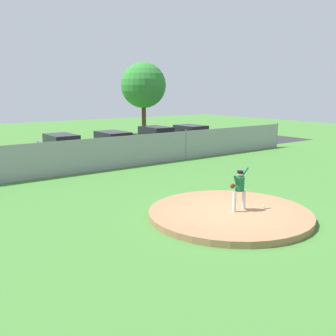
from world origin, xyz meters
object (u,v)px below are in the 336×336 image
(pitcher_youth, at_px, (239,186))
(parked_car_charcoal, at_px, (156,139))
(parked_car_burgundy, at_px, (191,136))
(parked_car_slate, at_px, (62,147))
(baseball, at_px, (263,206))
(traffic_cone_orange, at_px, (130,146))
(parked_car_red, at_px, (113,144))

(pitcher_youth, bearing_deg, parked_car_charcoal, 65.49)
(parked_car_burgundy, relative_size, parked_car_charcoal, 1.00)
(pitcher_youth, height_order, parked_car_charcoal, pitcher_youth)
(parked_car_slate, bearing_deg, pitcher_youth, -87.57)
(parked_car_slate, bearing_deg, parked_car_burgundy, 0.38)
(baseball, height_order, parked_car_charcoal, parked_car_charcoal)
(baseball, distance_m, parked_car_burgundy, 17.66)
(pitcher_youth, xyz_separation_m, parked_car_burgundy, (10.20, 14.85, -0.31))
(parked_car_burgundy, distance_m, traffic_cone_orange, 5.23)
(traffic_cone_orange, bearing_deg, parked_car_charcoal, -34.62)
(parked_car_red, xyz_separation_m, traffic_cone_orange, (2.25, 1.49, -0.52))
(traffic_cone_orange, bearing_deg, pitcher_youth, -107.84)
(parked_car_slate, bearing_deg, parked_car_red, -7.24)
(parked_car_slate, height_order, traffic_cone_orange, parked_car_slate)
(parked_car_red, bearing_deg, traffic_cone_orange, 33.56)
(pitcher_youth, bearing_deg, baseball, -12.94)
(parked_car_charcoal, xyz_separation_m, parked_car_slate, (-7.33, 0.06, -0.04))
(parked_car_burgundy, bearing_deg, pitcher_youth, -124.50)
(baseball, relative_size, parked_car_charcoal, 0.02)
(parked_car_slate, relative_size, traffic_cone_orange, 8.30)
(parked_car_slate, distance_m, traffic_cone_orange, 5.84)
(parked_car_red, bearing_deg, parked_car_burgundy, 3.99)
(parked_car_red, distance_m, traffic_cone_orange, 2.74)
(parked_car_charcoal, xyz_separation_m, traffic_cone_orange, (-1.61, 1.11, -0.57))
(parked_car_burgundy, distance_m, parked_car_charcoal, 3.50)
(baseball, distance_m, traffic_cone_orange, 16.57)
(pitcher_youth, relative_size, parked_car_charcoal, 0.34)
(parked_car_burgundy, height_order, traffic_cone_orange, parked_car_burgundy)
(pitcher_youth, bearing_deg, traffic_cone_orange, 72.16)
(parked_car_red, bearing_deg, pitcher_youth, -101.23)
(parked_car_burgundy, xyz_separation_m, parked_car_charcoal, (-3.50, -0.14, 0.03))
(pitcher_youth, xyz_separation_m, parked_car_charcoal, (6.71, 14.71, -0.28))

